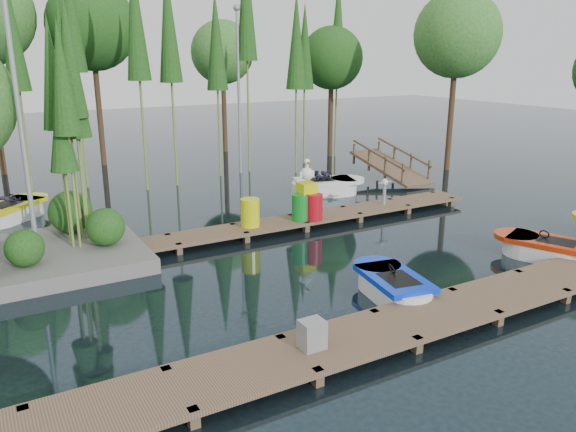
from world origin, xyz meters
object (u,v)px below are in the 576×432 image
boat_yellow_far (11,211)px  drum_cluster (308,201)px  utility_cabinet (312,334)px  yellow_barrel (250,213)px  boat_blue (393,287)px  boat_red (546,250)px

boat_yellow_far → drum_cluster: (7.98, -5.58, 0.57)m
boat_yellow_far → drum_cluster: 9.75m
utility_cabinet → yellow_barrel: size_ratio=0.62×
boat_blue → boat_red: size_ratio=0.93×
boat_blue → boat_yellow_far: (-6.90, 10.94, 0.05)m
utility_cabinet → drum_cluster: drum_cluster is taller
boat_red → utility_cabinet: bearing=166.9°
boat_red → boat_blue: bearing=156.0°
utility_cabinet → drum_cluster: size_ratio=0.28×
drum_cluster → boat_red: bearing=-53.7°
yellow_barrel → utility_cabinet: bearing=-107.6°
boat_yellow_far → utility_cabinet: 13.01m
boat_blue → drum_cluster: bearing=88.7°
boat_red → utility_cabinet: (-8.18, -1.37, 0.31)m
boat_red → drum_cluster: bearing=103.8°
yellow_barrel → boat_yellow_far: bearing=138.1°
boat_blue → drum_cluster: (1.07, 5.35, 0.61)m
boat_blue → drum_cluster: 5.49m
utility_cabinet → yellow_barrel: bearing=72.4°
yellow_barrel → drum_cluster: drum_cluster is taller
boat_red → boat_yellow_far: 16.33m
boat_red → drum_cluster: size_ratio=1.49×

